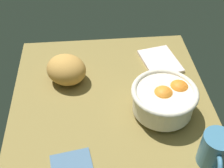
% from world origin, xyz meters
% --- Properties ---
extents(ground_plane, '(0.72, 0.63, 0.03)m').
position_xyz_m(ground_plane, '(0.00, 0.00, -0.01)').
color(ground_plane, olive).
extents(fruit_bowl, '(0.19, 0.19, 0.10)m').
position_xyz_m(fruit_bowl, '(0.04, 0.15, 0.06)').
color(fruit_bowl, silver).
rests_on(fruit_bowl, ground).
extents(bread_loaf, '(0.17, 0.18, 0.09)m').
position_xyz_m(bread_loaf, '(-0.13, -0.14, 0.05)').
color(bread_loaf, '#CA9144').
rests_on(bread_loaf, ground).
extents(napkin_spare, '(0.18, 0.15, 0.01)m').
position_xyz_m(napkin_spare, '(-0.20, 0.19, 0.01)').
color(napkin_spare, silver).
rests_on(napkin_spare, ground).
extents(mug, '(0.12, 0.08, 0.10)m').
position_xyz_m(mug, '(0.22, 0.24, 0.05)').
color(mug, teal).
rests_on(mug, ground).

